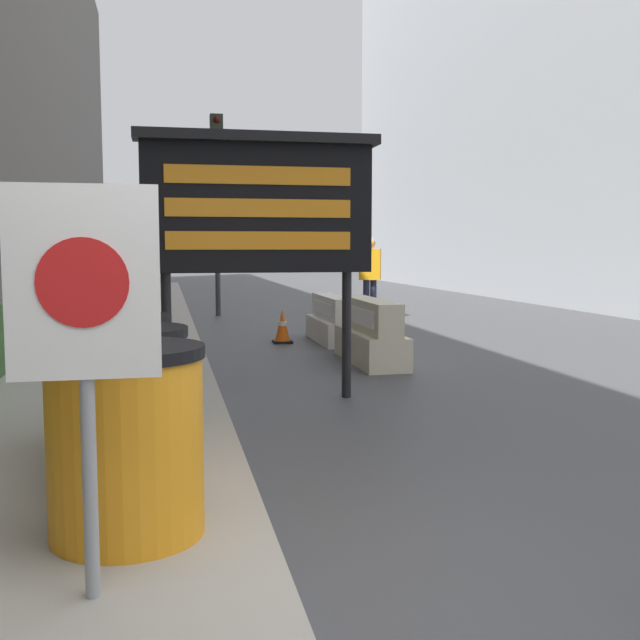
{
  "coord_description": "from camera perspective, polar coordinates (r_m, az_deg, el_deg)",
  "views": [
    {
      "loc": [
        -0.51,
        -2.84,
        1.58
      ],
      "look_at": [
        1.02,
        4.54,
        0.84
      ],
      "focal_mm": 42.0,
      "sensor_mm": 36.0,
      "label": 1
    }
  ],
  "objects": [
    {
      "name": "jersey_barrier_cream",
      "position": [
        10.21,
        3.86,
        -1.15
      ],
      "size": [
        0.57,
        1.93,
        0.87
      ],
      "color": "beige",
      "rests_on": "ground_plane"
    },
    {
      "name": "message_board",
      "position": [
        7.61,
        -4.74,
        8.66
      ],
      "size": [
        2.43,
        0.36,
        2.7
      ],
      "color": "black",
      "rests_on": "ground_plane"
    },
    {
      "name": "jersey_barrier_white",
      "position": [
        12.46,
        0.99,
        -0.13
      ],
      "size": [
        0.57,
        1.86,
        0.77
      ],
      "color": "silver",
      "rests_on": "ground_plane"
    },
    {
      "name": "traffic_light_near_curb",
      "position": [
        17.32,
        -7.87,
        11.07
      ],
      "size": [
        0.28,
        0.44,
        4.52
      ],
      "color": "#2D2D30",
      "rests_on": "ground_plane"
    },
    {
      "name": "pedestrian_worker",
      "position": [
        16.51,
        3.83,
        3.73
      ],
      "size": [
        0.53,
        0.43,
        1.78
      ],
      "rotation": [
        0.0,
        0.0,
        5.92
      ],
      "color": "#23283D",
      "rests_on": "ground_plane"
    },
    {
      "name": "ground_plane",
      "position": [
        3.29,
        -1.4,
        -23.08
      ],
      "size": [
        120.0,
        120.0,
        0.0
      ],
      "primitive_type": "plane",
      "color": "#3F3F42"
    },
    {
      "name": "barrel_drum_back",
      "position": [
        5.54,
        -15.28,
        -4.48
      ],
      "size": [
        0.78,
        0.78,
        0.95
      ],
      "color": "orange",
      "rests_on": "sidewalk_left"
    },
    {
      "name": "barrel_drum_foreground",
      "position": [
        3.84,
        -14.56,
        -8.89
      ],
      "size": [
        0.78,
        0.78,
        0.95
      ],
      "color": "orange",
      "rests_on": "sidewalk_left"
    },
    {
      "name": "barrel_drum_middle",
      "position": [
        4.69,
        -14.75,
        -6.28
      ],
      "size": [
        0.78,
        0.78,
        0.95
      ],
      "color": "orange",
      "rests_on": "sidewalk_left"
    },
    {
      "name": "warning_sign",
      "position": [
        3.07,
        -17.52,
        0.37
      ],
      "size": [
        0.59,
        0.08,
        1.67
      ],
      "color": "gray",
      "rests_on": "sidewalk_left"
    },
    {
      "name": "traffic_cone_near",
      "position": [
        12.32,
        -2.88,
        -0.52
      ],
      "size": [
        0.31,
        0.31,
        0.56
      ],
      "color": "black",
      "rests_on": "ground_plane"
    }
  ]
}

